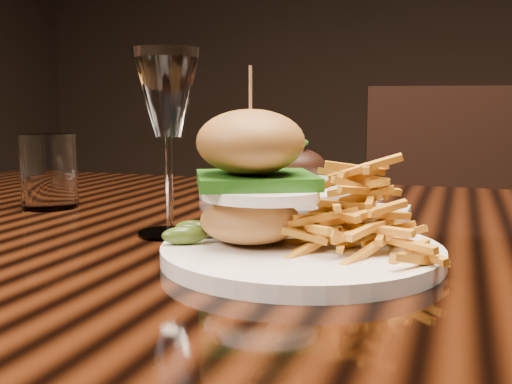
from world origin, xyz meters
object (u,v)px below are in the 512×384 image
(dining_table, at_px, (311,290))
(far_dish, at_px, (290,184))
(burger_plate, at_px, (300,208))
(chair_far, at_px, (457,248))
(wine_glass, at_px, (168,99))

(dining_table, relative_size, far_dish, 5.35)
(dining_table, relative_size, burger_plate, 6.04)
(burger_plate, bearing_deg, far_dish, 92.90)
(dining_table, xyz_separation_m, far_dish, (-0.10, 0.26, 0.09))
(burger_plate, xyz_separation_m, chair_far, (0.14, 1.04, -0.26))
(wine_glass, height_order, chair_far, wine_glass)
(dining_table, relative_size, wine_glass, 7.73)
(chair_far, bearing_deg, far_dish, -123.43)
(wine_glass, height_order, far_dish, wine_glass)
(wine_glass, bearing_deg, far_dish, 82.84)
(burger_plate, bearing_deg, wine_glass, 145.84)
(burger_plate, height_order, chair_far, chair_far)
(far_dish, bearing_deg, burger_plate, -72.97)
(far_dish, relative_size, chair_far, 0.31)
(dining_table, distance_m, wine_glass, 0.28)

